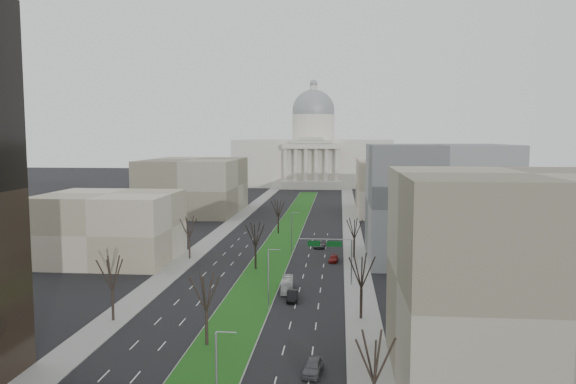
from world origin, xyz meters
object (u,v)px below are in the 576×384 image
Objects in this scene: car_black at (292,296)px; car_red at (334,259)px; car_grey_far at (320,244)px; car_grey_near at (313,366)px; box_van at (287,285)px.

car_red is (6.09, 28.06, -0.14)m from car_black.
car_grey_far is at bearing 84.38° from car_black.
car_red is (1.58, 54.93, -0.17)m from car_grey_near.
car_red is 0.57× the size of box_van.
car_grey_far reaches higher than car_red.
box_van is at bearing -103.00° from car_red.
car_black is 0.87× the size of car_grey_far.
box_van is at bearing 101.80° from car_black.
box_van is (-5.85, 32.32, 0.26)m from car_grey_near.
car_grey_far is at bearing 98.79° from car_grey_near.
car_grey_near is 0.88× the size of car_grey_far.
car_red is 23.80m from box_van.
car_red is at bearing 75.71° from car_black.
box_van reaches higher than car_red.
box_van is (-1.34, 5.46, 0.28)m from car_black.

